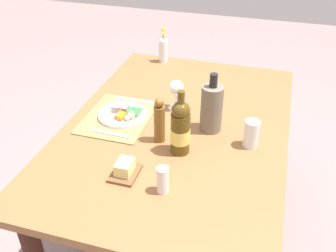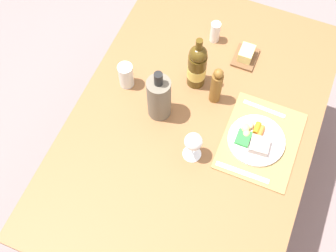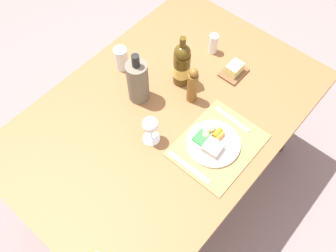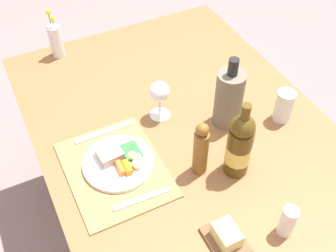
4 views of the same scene
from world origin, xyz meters
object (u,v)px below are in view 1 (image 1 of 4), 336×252
(wine_glass, at_px, (176,89))
(wine_bottle, at_px, (180,128))
(knife, at_px, (112,134))
(flower_vase, at_px, (163,50))
(fork, at_px, (136,100))
(water_tumbler, at_px, (251,135))
(dining_table, at_px, (177,142))
(dinner_plate, at_px, (123,113))
(cooler_bottle, at_px, (212,108))
(pepper_mill, at_px, (159,121))
(salt_shaker, at_px, (163,180))
(butter_dish, at_px, (125,169))

(wine_glass, bearing_deg, wine_bottle, 18.26)
(knife, xyz_separation_m, flower_vase, (-0.83, -0.02, 0.07))
(fork, relative_size, water_tumbler, 1.79)
(dining_table, distance_m, water_tumbler, 0.38)
(fork, bearing_deg, water_tumbler, 69.68)
(dining_table, relative_size, water_tumbler, 12.12)
(fork, bearing_deg, dining_table, 60.04)
(fork, relative_size, wine_glass, 1.44)
(dinner_plate, height_order, water_tumbler, water_tumbler)
(dining_table, relative_size, dinner_plate, 6.34)
(cooler_bottle, bearing_deg, dining_table, -87.04)
(pepper_mill, bearing_deg, wine_glass, -179.01)
(salt_shaker, height_order, flower_vase, flower_vase)
(pepper_mill, bearing_deg, cooler_bottle, 127.51)
(dining_table, xyz_separation_m, wine_bottle, (0.19, 0.06, 0.22))
(knife, relative_size, pepper_mill, 0.88)
(dining_table, bearing_deg, flower_vase, -157.65)
(knife, distance_m, salt_shaker, 0.43)
(dinner_plate, xyz_separation_m, butter_dish, (0.39, 0.16, 0.00))
(butter_dish, bearing_deg, dining_table, 165.88)
(dinner_plate, xyz_separation_m, flower_vase, (-0.67, -0.01, 0.06))
(dinner_plate, distance_m, wine_bottle, 0.39)
(dining_table, bearing_deg, salt_shaker, 8.62)
(water_tumbler, relative_size, cooler_bottle, 0.44)
(wine_bottle, xyz_separation_m, cooler_bottle, (-0.20, 0.09, -0.00))
(water_tumbler, height_order, flower_vase, flower_vase)
(dining_table, bearing_deg, pepper_mill, -16.02)
(dinner_plate, relative_size, fork, 1.07)
(dinner_plate, distance_m, water_tumbler, 0.61)
(salt_shaker, bearing_deg, fork, -151.07)
(knife, relative_size, flower_vase, 0.85)
(water_tumbler, bearing_deg, dinner_plate, -95.74)
(water_tumbler, bearing_deg, butter_dish, -53.35)
(dining_table, bearing_deg, fork, -119.26)
(knife, distance_m, butter_dish, 0.28)
(water_tumbler, xyz_separation_m, butter_dish, (0.33, -0.44, -0.03))
(dinner_plate, xyz_separation_m, salt_shaker, (0.43, 0.33, 0.03))
(dining_table, distance_m, fork, 0.31)
(dinner_plate, bearing_deg, salt_shaker, 37.25)
(wine_glass, xyz_separation_m, cooler_bottle, (0.13, 0.20, 0.00))
(butter_dish, bearing_deg, pepper_mill, 166.94)
(dining_table, bearing_deg, butter_dish, -14.12)
(wine_glass, distance_m, cooler_bottle, 0.24)
(salt_shaker, relative_size, wine_bottle, 0.38)
(wine_bottle, distance_m, cooler_bottle, 0.22)
(fork, distance_m, butter_dish, 0.56)
(flower_vase, bearing_deg, salt_shaker, 17.07)
(knife, height_order, wine_bottle, wine_bottle)
(wine_bottle, xyz_separation_m, flower_vase, (-0.85, -0.34, -0.04))
(fork, bearing_deg, cooler_bottle, 70.93)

